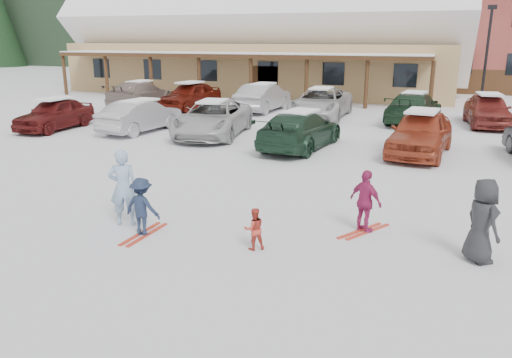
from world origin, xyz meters
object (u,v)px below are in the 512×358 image
(day_lodge, at_px, (261,39))
(parked_car_7, at_px, (140,94))
(parked_car_8, at_px, (190,96))
(parked_car_12, at_px, (488,110))
(parked_car_4, at_px, (421,133))
(child_magenta, at_px, (366,202))
(parked_car_2, at_px, (213,118))
(adult_skier, at_px, (123,188))
(lamp_post, at_px, (487,50))
(parked_car_1, at_px, (141,116))
(parked_car_3, at_px, (300,130))
(toddler_red, at_px, (254,229))
(child_navy, at_px, (142,207))
(bystander_dark, at_px, (482,221))
(parked_car_11, at_px, (414,108))
(parked_car_10, at_px, (321,103))
(parked_car_9, at_px, (263,97))
(parked_car_0, at_px, (55,114))

(day_lodge, xyz_separation_m, parked_car_7, (-3.89, -10.97, -3.18))
(parked_car_8, distance_m, parked_car_12, 15.81)
(parked_car_4, height_order, parked_car_7, parked_car_4)
(child_magenta, height_order, parked_car_2, parked_car_2)
(adult_skier, distance_m, parked_car_4, 11.19)
(lamp_post, distance_m, parked_car_12, 7.83)
(parked_car_1, relative_size, parked_car_3, 0.88)
(lamp_post, distance_m, child_magenta, 23.31)
(toddler_red, relative_size, parked_car_7, 0.16)
(parked_car_4, bearing_deg, child_navy, -110.68)
(bystander_dark, xyz_separation_m, parked_car_3, (-5.72, 8.46, -0.10))
(adult_skier, bearing_deg, parked_car_7, -82.26)
(parked_car_7, bearing_deg, parked_car_12, 177.05)
(parked_car_1, xyz_separation_m, parked_car_8, (-1.27, 7.24, 0.08))
(parked_car_11, bearing_deg, parked_car_10, 6.83)
(parked_car_8, xyz_separation_m, parked_car_9, (4.27, 0.64, -0.00))
(parked_car_3, bearing_deg, parked_car_7, -26.71)
(child_magenta, relative_size, parked_car_2, 0.26)
(parked_car_2, distance_m, parked_car_9, 7.67)
(parked_car_1, distance_m, parked_car_9, 8.43)
(child_navy, distance_m, parked_car_8, 19.31)
(parked_car_1, bearing_deg, parked_car_8, -72.15)
(parked_car_0, relative_size, parked_car_11, 0.81)
(parked_car_11, bearing_deg, child_magenta, 96.86)
(parked_car_8, bearing_deg, parked_car_4, -22.33)
(day_lodge, bearing_deg, parked_car_9, -70.15)
(child_navy, xyz_separation_m, bystander_dark, (6.60, 1.01, 0.18))
(parked_car_2, distance_m, parked_car_3, 4.26)
(bystander_dark, height_order, parked_car_1, bystander_dark)
(lamp_post, relative_size, parked_car_11, 1.14)
(parked_car_3, xyz_separation_m, parked_car_12, (7.02, 7.75, 0.05))
(adult_skier, xyz_separation_m, toddler_red, (3.18, -0.29, -0.44))
(parked_car_8, bearing_deg, lamp_post, 31.82)
(parked_car_4, relative_size, parked_car_7, 0.88)
(child_navy, distance_m, parked_car_10, 17.01)
(parked_car_2, height_order, parked_car_4, parked_car_4)
(parked_car_9, height_order, parked_car_12, parked_car_9)
(lamp_post, bearing_deg, parked_car_1, -136.01)
(parked_car_1, bearing_deg, parked_car_7, -49.51)
(bystander_dark, bearing_deg, parked_car_9, -1.56)
(bystander_dark, distance_m, parked_car_7, 24.34)
(parked_car_0, height_order, parked_car_12, parked_car_12)
(parked_car_1, relative_size, parked_car_7, 0.81)
(parked_car_4, xyz_separation_m, parked_car_9, (-8.80, 8.36, -0.01))
(child_navy, distance_m, parked_car_9, 18.62)
(adult_skier, relative_size, bystander_dark, 1.08)
(child_navy, height_order, parked_car_2, parked_car_2)
(toddler_red, height_order, parked_car_10, parked_car_10)
(bystander_dark, xyz_separation_m, parked_car_10, (-6.63, 16.00, -0.03))
(parked_car_8, relative_size, parked_car_9, 0.97)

